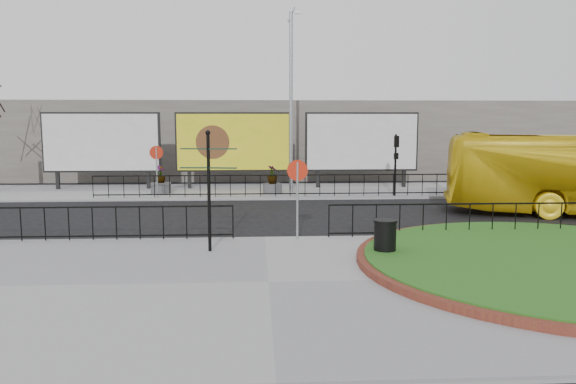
{
  "coord_description": "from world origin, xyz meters",
  "views": [
    {
      "loc": [
        -0.25,
        -17.51,
        3.81
      ],
      "look_at": [
        0.86,
        2.2,
        1.27
      ],
      "focal_mm": 35.0,
      "sensor_mm": 36.0,
      "label": 1
    }
  ],
  "objects": [
    {
      "name": "lamp_post",
      "position": [
        1.51,
        11.0,
        4.83
      ],
      "size": [
        0.74,
        0.18,
        9.23
      ],
      "color": "gray",
      "rests_on": "pavement_far"
    },
    {
      "name": "ground",
      "position": [
        0.0,
        0.0,
        0.0
      ],
      "size": [
        90.0,
        90.0,
        0.0
      ],
      "primitive_type": "plane",
      "color": "black",
      "rests_on": "ground"
    },
    {
      "name": "building_backdrop",
      "position": [
        0.0,
        22.0,
        2.5
      ],
      "size": [
        40.0,
        10.0,
        5.0
      ],
      "primitive_type": "cube",
      "color": "slate",
      "rests_on": "ground"
    },
    {
      "name": "signal_pole_b",
      "position": [
        9.5,
        9.34,
        2.1
      ],
      "size": [
        0.22,
        0.26,
        3.0
      ],
      "color": "black",
      "rests_on": "pavement_far"
    },
    {
      "name": "planter_a",
      "position": [
        -5.1,
        11.0,
        0.58
      ],
      "size": [
        1.01,
        1.01,
        1.41
      ],
      "color": "#4C4C4F",
      "rests_on": "pavement_far"
    },
    {
      "name": "fingerpost_sign",
      "position": [
        -1.59,
        -1.86,
        2.18
      ],
      "size": [
        1.6,
        0.44,
        3.41
      ],
      "rotation": [
        0.0,
        0.0,
        -0.19
      ],
      "color": "black",
      "rests_on": "pavement_near"
    },
    {
      "name": "signal_pole_a",
      "position": [
        6.5,
        9.34,
        2.1
      ],
      "size": [
        0.22,
        0.26,
        3.0
      ],
      "color": "black",
      "rests_on": "pavement_far"
    },
    {
      "name": "billboard_left",
      "position": [
        -8.5,
        12.97,
        2.6
      ],
      "size": [
        6.2,
        0.31,
        4.1
      ],
      "color": "black",
      "rests_on": "pavement_far"
    },
    {
      "name": "pavement_near",
      "position": [
        0.0,
        -5.0,
        0.06
      ],
      "size": [
        30.0,
        10.0,
        0.12
      ],
      "primitive_type": "cube",
      "color": "gray",
      "rests_on": "ground"
    },
    {
      "name": "railing_near_right",
      "position": [
        6.5,
        -0.3,
        0.67
      ],
      "size": [
        9.0,
        0.1,
        1.1
      ],
      "primitive_type": null,
      "color": "black",
      "rests_on": "pavement_near"
    },
    {
      "name": "brick_edge",
      "position": [
        7.5,
        -4.0,
        0.21
      ],
      "size": [
        10.4,
        10.4,
        0.18
      ],
      "primitive_type": "cylinder",
      "color": "maroon",
      "rests_on": "pavement_near"
    },
    {
      "name": "planter_b",
      "position": [
        0.54,
        10.62,
        0.62
      ],
      "size": [
        0.95,
        0.95,
        1.42
      ],
      "color": "#4C4C4F",
      "rests_on": "pavement_far"
    },
    {
      "name": "railing_far",
      "position": [
        1.0,
        9.3,
        0.67
      ],
      "size": [
        18.0,
        0.1,
        1.1
      ],
      "primitive_type": null,
      "color": "black",
      "rests_on": "pavement_far"
    },
    {
      "name": "billboard_right",
      "position": [
        5.5,
        12.97,
        2.6
      ],
      "size": [
        6.2,
        0.31,
        4.1
      ],
      "color": "black",
      "rests_on": "pavement_far"
    },
    {
      "name": "speed_sign_far",
      "position": [
        -5.0,
        9.4,
        1.92
      ],
      "size": [
        0.64,
        0.07,
        2.47
      ],
      "color": "gray",
      "rests_on": "pavement_far"
    },
    {
      "name": "railing_near_left",
      "position": [
        -6.0,
        -0.3,
        0.67
      ],
      "size": [
        10.0,
        0.1,
        1.1
      ],
      "primitive_type": null,
      "color": "black",
      "rests_on": "pavement_near"
    },
    {
      "name": "pavement_far",
      "position": [
        0.0,
        12.0,
        0.06
      ],
      "size": [
        44.0,
        6.0,
        0.12
      ],
      "primitive_type": "cube",
      "color": "gray",
      "rests_on": "ground"
    },
    {
      "name": "billboard_mid",
      "position": [
        -1.5,
        12.97,
        2.6
      ],
      "size": [
        6.2,
        0.31,
        4.1
      ],
      "color": "black",
      "rests_on": "pavement_far"
    },
    {
      "name": "grass_lawn",
      "position": [
        7.5,
        -4.0,
        0.23
      ],
      "size": [
        10.0,
        10.0,
        0.22
      ],
      "primitive_type": "cylinder",
      "color": "#1E4C14",
      "rests_on": "pavement_near"
    },
    {
      "name": "litter_bin",
      "position": [
        3.17,
        -2.95,
        0.65
      ],
      "size": [
        0.63,
        0.63,
        1.04
      ],
      "color": "black",
      "rests_on": "pavement_near"
    },
    {
      "name": "speed_sign_near",
      "position": [
        1.0,
        -0.4,
        1.92
      ],
      "size": [
        0.64,
        0.07,
        2.47
      ],
      "color": "gray",
      "rests_on": "pavement_near"
    }
  ]
}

